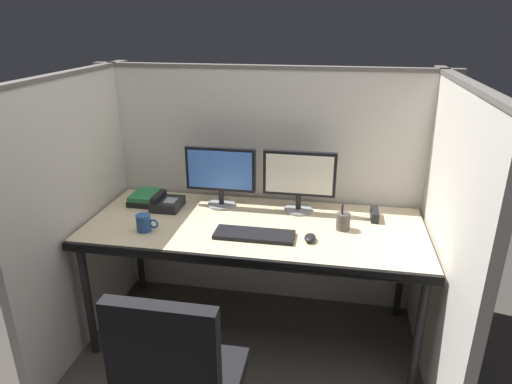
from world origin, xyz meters
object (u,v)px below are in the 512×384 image
at_px(desk, 254,233).
at_px(red_stapler, 374,214).
at_px(coffee_mug, 144,223).
at_px(monitor_right, 299,177).
at_px(book_stack, 145,197).
at_px(desk_phone, 167,203).
at_px(pen_cup, 343,221).
at_px(computer_mouse, 310,238).
at_px(keyboard_main, 254,235).
at_px(monitor_left, 221,173).

xyz_separation_m(desk, red_stapler, (0.67, 0.22, 0.08)).
relative_size(coffee_mug, red_stapler, 0.84).
relative_size(monitor_right, book_stack, 2.02).
height_order(monitor_right, book_stack, monitor_right).
bearing_deg(desk_phone, pen_cup, -5.82).
xyz_separation_m(desk, computer_mouse, (0.32, -0.13, 0.07)).
bearing_deg(computer_mouse, monitor_right, 104.53).
distance_m(computer_mouse, pen_cup, 0.24).
height_order(keyboard_main, desk_phone, desk_phone).
xyz_separation_m(monitor_left, pen_cup, (0.74, -0.21, -0.17)).
relative_size(monitor_left, book_stack, 2.02).
bearing_deg(monitor_right, computer_mouse, -75.47).
relative_size(desk, pen_cup, 11.79).
height_order(coffee_mug, red_stapler, coffee_mug).
relative_size(coffee_mug, desk_phone, 0.66).
distance_m(desk, computer_mouse, 0.35).
bearing_deg(desk, coffee_mug, -163.47).
bearing_deg(book_stack, desk_phone, -20.71).
distance_m(computer_mouse, coffee_mug, 0.91).
xyz_separation_m(desk, book_stack, (-0.75, 0.22, 0.08)).
relative_size(monitor_left, monitor_right, 1.00).
xyz_separation_m(book_stack, red_stapler, (1.42, 0.00, -0.00)).
relative_size(coffee_mug, pen_cup, 0.78).
bearing_deg(desk_phone, monitor_right, 7.16).
distance_m(desk, coffee_mug, 0.61).
relative_size(keyboard_main, pen_cup, 2.67).
xyz_separation_m(computer_mouse, red_stapler, (0.35, 0.35, 0.01)).
bearing_deg(computer_mouse, desk_phone, 162.76).
distance_m(pen_cup, book_stack, 1.25).
bearing_deg(red_stapler, desk_phone, -176.83).
relative_size(red_stapler, desk_phone, 0.79).
xyz_separation_m(pen_cup, red_stapler, (0.18, 0.18, -0.02)).
relative_size(pen_cup, desk_phone, 0.85).
bearing_deg(desk_phone, red_stapler, 3.17).
distance_m(monitor_left, red_stapler, 0.94).
xyz_separation_m(monitor_left, red_stapler, (0.93, -0.03, -0.19)).
bearing_deg(monitor_right, pen_cup, -38.10).
xyz_separation_m(desk, coffee_mug, (-0.58, -0.17, 0.10)).
distance_m(book_stack, red_stapler, 1.42).
relative_size(keyboard_main, coffee_mug, 3.41).
height_order(monitor_left, red_stapler, monitor_left).
bearing_deg(desk_phone, coffee_mug, -90.98).
height_order(pen_cup, desk_phone, pen_cup).
bearing_deg(monitor_left, coffee_mug, -127.89).
height_order(keyboard_main, computer_mouse, computer_mouse).
distance_m(coffee_mug, red_stapler, 1.31).
xyz_separation_m(keyboard_main, coffee_mug, (-0.61, -0.04, 0.04)).
bearing_deg(keyboard_main, monitor_left, 126.19).
bearing_deg(monitor_right, keyboard_main, -117.43).
distance_m(computer_mouse, red_stapler, 0.49).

